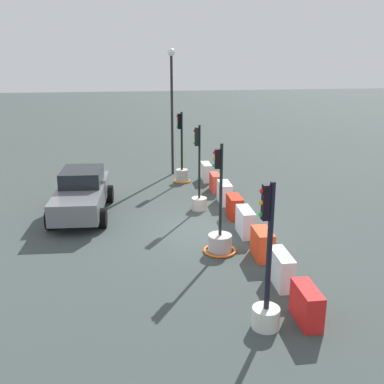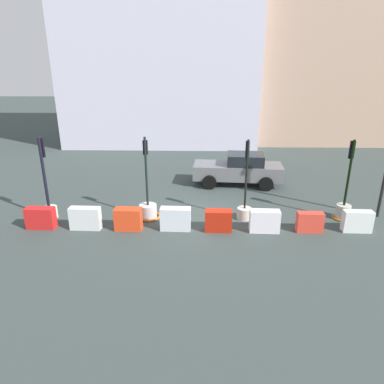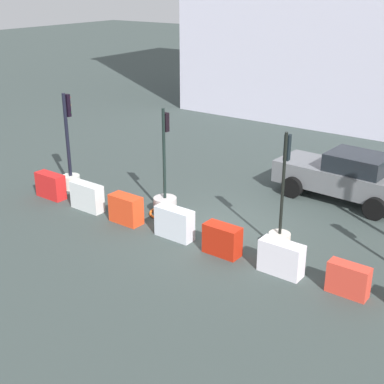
{
  "view_description": "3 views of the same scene",
  "coord_description": "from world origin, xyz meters",
  "views": [
    {
      "loc": [
        -14.34,
        2.9,
        5.78
      ],
      "look_at": [
        1.11,
        0.44,
        0.98
      ],
      "focal_mm": 42.28,
      "sensor_mm": 36.0,
      "label": 1
    },
    {
      "loc": [
        0.11,
        -12.92,
        5.88
      ],
      "look_at": [
        -0.2,
        -0.02,
        1.16
      ],
      "focal_mm": 32.29,
      "sensor_mm": 36.0,
      "label": 2
    },
    {
      "loc": [
        7.48,
        -11.93,
        6.85
      ],
      "look_at": [
        -0.91,
        -0.03,
        1.03
      ],
      "focal_mm": 50.31,
      "sensor_mm": 36.0,
      "label": 3
    }
  ],
  "objects": [
    {
      "name": "car_grey_saloon",
      "position": [
        2.14,
        4.42,
        0.82
      ],
      "size": [
        4.67,
        2.29,
        1.65
      ],
      "color": "slate",
      "rests_on": "ground_plane"
    },
    {
      "name": "construction_barrier_6",
      "position": [
        4.24,
        -1.09,
        0.39
      ],
      "size": [
        0.97,
        0.4,
        0.77
      ],
      "color": "red",
      "rests_on": "ground_plane"
    },
    {
      "name": "traffic_light_1",
      "position": [
        -2.01,
        0.08,
        0.44
      ],
      "size": [
        1.01,
        1.01,
        3.34
      ],
      "color": "#BAB2B1",
      "rests_on": "ground_plane"
    },
    {
      "name": "construction_barrier_7",
      "position": [
        6.02,
        -1.03,
        0.41
      ],
      "size": [
        1.07,
        0.41,
        0.83
      ],
      "color": "silver",
      "rests_on": "ground_plane"
    },
    {
      "name": "traffic_light_0",
      "position": [
        -6.04,
        -0.05,
        0.76
      ],
      "size": [
        0.61,
        0.61,
        3.34
      ],
      "color": "silver",
      "rests_on": "ground_plane"
    },
    {
      "name": "construction_barrier_0",
      "position": [
        -5.97,
        -1.02,
        0.42
      ],
      "size": [
        1.09,
        0.45,
        0.83
      ],
      "color": "red",
      "rests_on": "ground_plane"
    },
    {
      "name": "construction_barrier_5",
      "position": [
        2.54,
        -1.12,
        0.43
      ],
      "size": [
        1.12,
        0.47,
        0.85
      ],
      "color": "white",
      "rests_on": "ground_plane"
    },
    {
      "name": "traffic_light_2",
      "position": [
        1.93,
        0.03,
        0.59
      ],
      "size": [
        0.59,
        0.59,
        3.27
      ],
      "color": "beige",
      "rests_on": "ground_plane"
    },
    {
      "name": "construction_barrier_2",
      "position": [
        -2.6,
        -1.07,
        0.43
      ],
      "size": [
        1.02,
        0.51,
        0.85
      ],
      "color": "red",
      "rests_on": "ground_plane"
    },
    {
      "name": "ground_plane",
      "position": [
        0.0,
        0.0,
        0.0
      ],
      "size": [
        120.0,
        120.0,
        0.0
      ],
      "primitive_type": "plane",
      "color": "#36413F"
    },
    {
      "name": "traffic_light_3",
      "position": [
        5.95,
        0.15,
        0.56
      ],
      "size": [
        0.78,
        0.78,
        3.27
      ],
      "color": "#B2B7A9",
      "rests_on": "ground_plane"
    },
    {
      "name": "street_lamp_post",
      "position": [
        7.5,
        0.4,
        3.88
      ],
      "size": [
        0.36,
        0.36,
        6.02
      ],
      "color": "black",
      "rests_on": "ground_plane"
    },
    {
      "name": "construction_barrier_3",
      "position": [
        -0.8,
        -1.05,
        0.44
      ],
      "size": [
        1.16,
        0.45,
        0.89
      ],
      "color": "silver",
      "rests_on": "ground_plane"
    },
    {
      "name": "construction_barrier_4",
      "position": [
        0.81,
        -1.1,
        0.41
      ],
      "size": [
        1.02,
        0.49,
        0.83
      ],
      "color": "#B7200E",
      "rests_on": "ground_plane"
    },
    {
      "name": "construction_barrier_1",
      "position": [
        -4.24,
        -1.05,
        0.44
      ],
      "size": [
        1.17,
        0.42,
        0.87
      ],
      "color": "silver",
      "rests_on": "ground_plane"
    }
  ]
}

